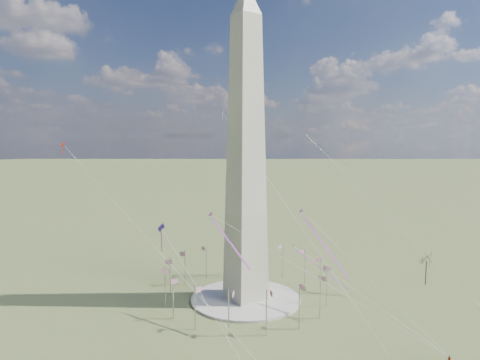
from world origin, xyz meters
TOP-DOWN VIEW (x-y plane):
  - ground at (0.00, 0.00)m, footprint 2000.00×2000.00m
  - plaza at (0.00, 0.00)m, footprint 36.00×36.00m
  - washington_monument at (0.00, 0.00)m, footprint 15.56×15.56m
  - flagpole_ring at (-0.00, -0.00)m, footprint 54.40×54.40m
  - tree_near at (62.55, -24.62)m, footprint 7.49×7.49m
  - person_east at (54.86, -47.96)m, footprint 0.63×0.42m
  - person_centre at (17.59, -59.45)m, footprint 1.18×0.80m
  - kite_delta_black at (33.11, 7.13)m, footprint 16.75×15.62m
  - kite_diamond_purple at (-26.23, 7.16)m, footprint 1.85×2.93m
  - kite_streamer_left at (16.39, -15.05)m, footprint 4.62×24.42m
  - kite_streamer_mid at (-14.17, -9.46)m, footprint 2.38×19.07m
  - kite_streamer_right at (24.28, -5.75)m, footprint 11.15×18.22m
  - kite_small_red at (-46.57, 39.87)m, footprint 1.32×1.50m
  - kite_small_white at (15.75, 39.56)m, footprint 1.31×1.89m

SIDE VIEW (x-z plane):
  - ground at x=0.00m, z-range 0.00..0.00m
  - plaza at x=0.00m, z-range 0.00..0.80m
  - person_east at x=54.86m, z-range 0.00..1.68m
  - person_centre at x=17.59m, z-range 0.00..1.87m
  - flagpole_ring at x=0.00m, z-range 0.77..13.77m
  - tree_near at x=62.55m, z-range 2.79..15.89m
  - kite_streamer_right at x=24.28m, z-range 3.36..17.30m
  - kite_streamer_left at x=16.39m, z-range 15.08..31.89m
  - kite_diamond_purple at x=-26.23m, z-range 20.64..29.76m
  - kite_streamer_mid at x=-14.17m, z-range 19.35..32.44m
  - washington_monument at x=0.00m, z-range -2.05..97.95m
  - kite_small_red at x=-46.57m, z-range 48.56..52.64m
  - kite_delta_black at x=33.11m, z-range 46.09..61.47m
  - kite_small_white at x=15.75m, z-range 61.09..65.06m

